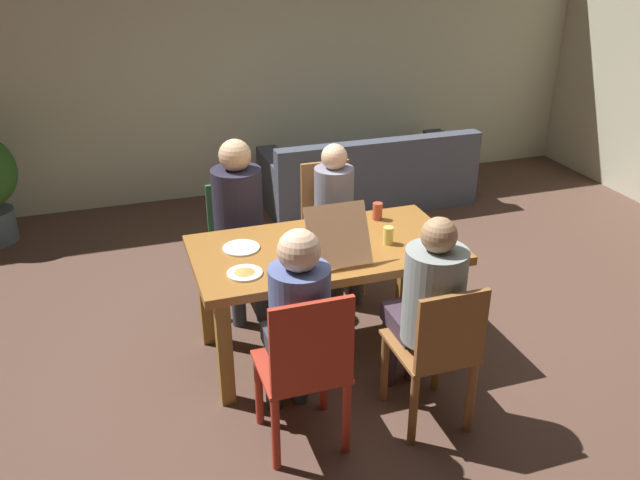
{
  "coord_description": "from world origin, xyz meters",
  "views": [
    {
      "loc": [
        -1.2,
        -3.52,
        2.6
      ],
      "look_at": [
        0.0,
        0.1,
        0.77
      ],
      "focal_mm": 37.09,
      "sensor_mm": 36.0,
      "label": 1
    }
  ],
  "objects_px": {
    "plate_2": "(434,245)",
    "person_0": "(428,301)",
    "pizza_box_0": "(326,241)",
    "drinking_glass_0": "(377,211)",
    "couch": "(367,178)",
    "drinking_glass_1": "(388,235)",
    "drinking_glass_2": "(417,251)",
    "chair_2": "(330,221)",
    "person_3": "(239,213)",
    "plate_1": "(245,272)",
    "person_1": "(297,318)",
    "dining_table": "(325,261)",
    "chair_1": "(306,369)",
    "chair_0": "(437,353)",
    "person_2": "(337,209)",
    "chair_3": "(237,238)",
    "plate_0": "(241,248)"
  },
  "relations": [
    {
      "from": "pizza_box_0",
      "to": "person_0",
      "type": "bearing_deg",
      "value": -64.13
    },
    {
      "from": "person_2",
      "to": "plate_0",
      "type": "relative_size",
      "value": 5.03
    },
    {
      "from": "plate_2",
      "to": "person_0",
      "type": "bearing_deg",
      "value": -119.95
    },
    {
      "from": "chair_3",
      "to": "pizza_box_0",
      "type": "height_order",
      "value": "pizza_box_0"
    },
    {
      "from": "chair_3",
      "to": "chair_2",
      "type": "bearing_deg",
      "value": 2.96
    },
    {
      "from": "drinking_glass_1",
      "to": "drinking_glass_2",
      "type": "bearing_deg",
      "value": -74.03
    },
    {
      "from": "chair_1",
      "to": "chair_0",
      "type": "bearing_deg",
      "value": -3.09
    },
    {
      "from": "person_1",
      "to": "chair_1",
      "type": "bearing_deg",
      "value": -90.0
    },
    {
      "from": "chair_2",
      "to": "person_1",
      "type": "bearing_deg",
      "value": -114.67
    },
    {
      "from": "pizza_box_0",
      "to": "drinking_glass_0",
      "type": "xyz_separation_m",
      "value": [
        0.48,
        0.32,
        0.01
      ]
    },
    {
      "from": "person_3",
      "to": "person_0",
      "type": "bearing_deg",
      "value": -63.44
    },
    {
      "from": "plate_1",
      "to": "plate_2",
      "type": "xyz_separation_m",
      "value": [
        1.2,
        -0.02,
        -0.0
      ]
    },
    {
      "from": "chair_0",
      "to": "drinking_glass_0",
      "type": "bearing_deg",
      "value": 83.56
    },
    {
      "from": "dining_table",
      "to": "drinking_glass_0",
      "type": "height_order",
      "value": "drinking_glass_0"
    },
    {
      "from": "chair_1",
      "to": "plate_1",
      "type": "xyz_separation_m",
      "value": [
        -0.16,
        0.65,
        0.26
      ]
    },
    {
      "from": "dining_table",
      "to": "person_2",
      "type": "bearing_deg",
      "value": 65.04
    },
    {
      "from": "person_0",
      "to": "person_1",
      "type": "height_order",
      "value": "person_1"
    },
    {
      "from": "chair_3",
      "to": "plate_0",
      "type": "xyz_separation_m",
      "value": [
        -0.11,
        -0.72,
        0.28
      ]
    },
    {
      "from": "chair_3",
      "to": "dining_table",
      "type": "bearing_deg",
      "value": -65.11
    },
    {
      "from": "plate_1",
      "to": "plate_2",
      "type": "height_order",
      "value": "same"
    },
    {
      "from": "chair_2",
      "to": "drinking_glass_1",
      "type": "xyz_separation_m",
      "value": [
        0.05,
        -0.98,
        0.31
      ]
    },
    {
      "from": "dining_table",
      "to": "person_2",
      "type": "xyz_separation_m",
      "value": [
        0.34,
        0.73,
        0.02
      ]
    },
    {
      "from": "drinking_glass_1",
      "to": "plate_2",
      "type": "bearing_deg",
      "value": -27.58
    },
    {
      "from": "drinking_glass_1",
      "to": "couch",
      "type": "distance_m",
      "value": 2.62
    },
    {
      "from": "couch",
      "to": "pizza_box_0",
      "type": "bearing_deg",
      "value": -117.9
    },
    {
      "from": "chair_0",
      "to": "person_3",
      "type": "bearing_deg",
      "value": 114.46
    },
    {
      "from": "person_0",
      "to": "plate_0",
      "type": "distance_m",
      "value": 1.22
    },
    {
      "from": "person_0",
      "to": "dining_table",
      "type": "bearing_deg",
      "value": 114.35
    },
    {
      "from": "person_1",
      "to": "dining_table",
      "type": "bearing_deg",
      "value": 60.97
    },
    {
      "from": "dining_table",
      "to": "drinking_glass_0",
      "type": "distance_m",
      "value": 0.58
    },
    {
      "from": "plate_2",
      "to": "couch",
      "type": "height_order",
      "value": "plate_2"
    },
    {
      "from": "couch",
      "to": "drinking_glass_0",
      "type": "bearing_deg",
      "value": -110.71
    },
    {
      "from": "dining_table",
      "to": "drinking_glass_1",
      "type": "xyz_separation_m",
      "value": [
        0.39,
        -0.09,
        0.16
      ]
    },
    {
      "from": "chair_1",
      "to": "drinking_glass_0",
      "type": "relative_size",
      "value": 8.38
    },
    {
      "from": "person_2",
      "to": "plate_1",
      "type": "relative_size",
      "value": 5.63
    },
    {
      "from": "person_0",
      "to": "plate_1",
      "type": "xyz_separation_m",
      "value": [
        -0.9,
        0.55,
        0.05
      ]
    },
    {
      "from": "chair_2",
      "to": "person_3",
      "type": "height_order",
      "value": "person_3"
    },
    {
      "from": "chair_1",
      "to": "dining_table",
      "type": "bearing_deg",
      "value": 65.27
    },
    {
      "from": "plate_0",
      "to": "plate_2",
      "type": "xyz_separation_m",
      "value": [
        1.15,
        -0.35,
        0.0
      ]
    },
    {
      "from": "couch",
      "to": "person_3",
      "type": "bearing_deg",
      "value": -135.59
    },
    {
      "from": "pizza_box_0",
      "to": "plate_1",
      "type": "relative_size",
      "value": 2.68
    },
    {
      "from": "drinking_glass_2",
      "to": "couch",
      "type": "distance_m",
      "value": 2.84
    },
    {
      "from": "person_3",
      "to": "drinking_glass_0",
      "type": "bearing_deg",
      "value": -26.64
    },
    {
      "from": "person_1",
      "to": "couch",
      "type": "distance_m",
      "value": 3.48
    },
    {
      "from": "chair_2",
      "to": "plate_2",
      "type": "relative_size",
      "value": 4.55
    },
    {
      "from": "chair_2",
      "to": "chair_3",
      "type": "xyz_separation_m",
      "value": [
        -0.73,
        -0.04,
        -0.02
      ]
    },
    {
      "from": "person_1",
      "to": "person_2",
      "type": "bearing_deg",
      "value": 63.0
    },
    {
      "from": "plate_0",
      "to": "drinking_glass_2",
      "type": "xyz_separation_m",
      "value": [
        0.97,
        -0.47,
        0.05
      ]
    },
    {
      "from": "person_2",
      "to": "drinking_glass_0",
      "type": "distance_m",
      "value": 0.49
    },
    {
      "from": "chair_1",
      "to": "plate_2",
      "type": "xyz_separation_m",
      "value": [
        1.04,
        0.63,
        0.26
      ]
    }
  ]
}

